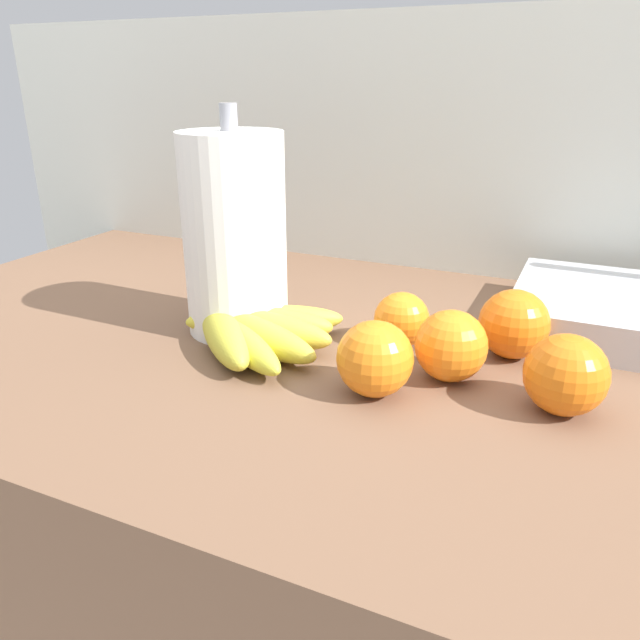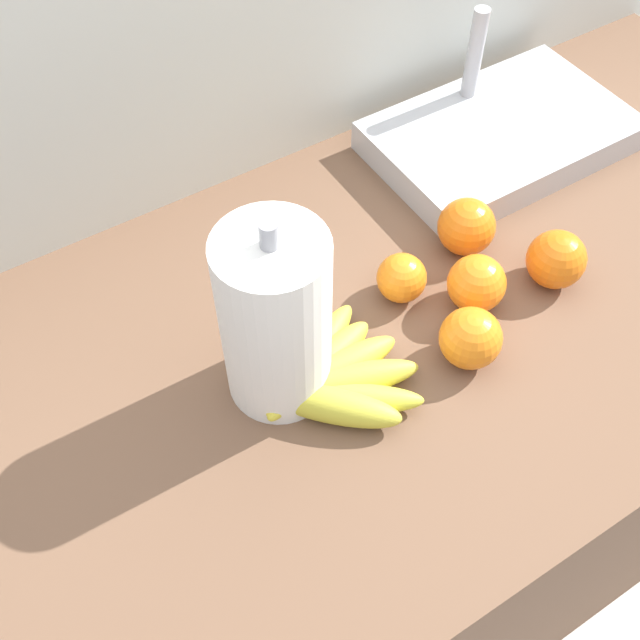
% 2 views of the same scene
% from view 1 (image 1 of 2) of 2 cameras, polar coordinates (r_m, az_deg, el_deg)
% --- Properties ---
extents(wall_back, '(1.88, 0.06, 1.30)m').
position_cam_1_polar(wall_back, '(1.15, 13.02, -7.76)').
color(wall_back, silver).
rests_on(wall_back, ground).
extents(banana_bunch, '(0.21, 0.20, 0.04)m').
position_cam_1_polar(banana_bunch, '(0.73, -6.56, -0.92)').
color(banana_bunch, gold).
rests_on(banana_bunch, counter).
extents(orange_right, '(0.07, 0.07, 0.07)m').
position_cam_1_polar(orange_right, '(0.73, 7.58, 0.03)').
color(orange_right, orange).
rests_on(orange_right, counter).
extents(orange_back_right, '(0.08, 0.08, 0.08)m').
position_cam_1_polar(orange_back_right, '(0.72, 17.54, -0.36)').
color(orange_back_right, orange).
rests_on(orange_back_right, counter).
extents(orange_far_right, '(0.08, 0.08, 0.08)m').
position_cam_1_polar(orange_far_right, '(0.62, 21.85, -4.74)').
color(orange_far_right, orange).
rests_on(orange_far_right, counter).
extents(orange_front, '(0.08, 0.08, 0.08)m').
position_cam_1_polar(orange_front, '(0.65, 12.06, -2.35)').
color(orange_front, orange).
rests_on(orange_front, counter).
extents(orange_center, '(0.08, 0.08, 0.08)m').
position_cam_1_polar(orange_center, '(0.61, 5.11, -3.59)').
color(orange_center, orange).
rests_on(orange_center, counter).
extents(paper_towel_roll, '(0.12, 0.12, 0.27)m').
position_cam_1_polar(paper_towel_roll, '(0.75, -7.92, 7.82)').
color(paper_towel_roll, white).
rests_on(paper_towel_roll, counter).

